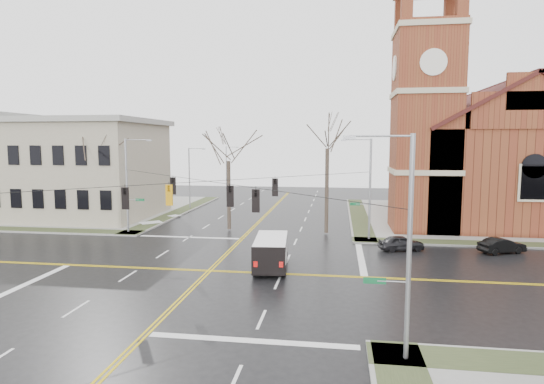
# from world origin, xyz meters

# --- Properties ---
(ground) EXTENTS (120.00, 120.00, 0.00)m
(ground) POSITION_xyz_m (0.00, 0.00, 0.00)
(ground) COLOR black
(ground) RESTS_ON ground
(sidewalks) EXTENTS (80.00, 80.00, 0.17)m
(sidewalks) POSITION_xyz_m (0.00, 0.00, 0.08)
(sidewalks) COLOR gray
(sidewalks) RESTS_ON ground
(road_markings) EXTENTS (100.00, 100.00, 0.01)m
(road_markings) POSITION_xyz_m (0.00, 0.00, 0.01)
(road_markings) COLOR gold
(road_markings) RESTS_ON ground
(church) EXTENTS (24.28, 27.48, 27.50)m
(church) POSITION_xyz_m (24.76, 24.78, 8.43)
(church) COLOR maroon
(church) RESTS_ON ground
(civic_building_a) EXTENTS (18.00, 14.00, 11.00)m
(civic_building_a) POSITION_xyz_m (-22.00, 20.00, 5.50)
(civic_building_a) COLOR #9E957D
(civic_building_a) RESTS_ON ground
(signal_pole_ne) EXTENTS (2.75, 0.22, 9.00)m
(signal_pole_ne) POSITION_xyz_m (11.32, 11.50, 4.95)
(signal_pole_ne) COLOR gray
(signal_pole_ne) RESTS_ON ground
(signal_pole_nw) EXTENTS (2.75, 0.22, 9.00)m
(signal_pole_nw) POSITION_xyz_m (-11.32, 11.50, 4.95)
(signal_pole_nw) COLOR gray
(signal_pole_nw) RESTS_ON ground
(signal_pole_se) EXTENTS (2.75, 0.22, 9.00)m
(signal_pole_se) POSITION_xyz_m (11.32, -11.50, 4.95)
(signal_pole_se) COLOR gray
(signal_pole_se) RESTS_ON ground
(span_wires) EXTENTS (23.02, 23.02, 0.03)m
(span_wires) POSITION_xyz_m (0.00, 0.00, 6.20)
(span_wires) COLOR black
(span_wires) RESTS_ON ground
(traffic_signals) EXTENTS (8.21, 8.26, 1.30)m
(traffic_signals) POSITION_xyz_m (-0.00, -0.67, 5.45)
(traffic_signals) COLOR black
(traffic_signals) RESTS_ON ground
(streetlight_north_a) EXTENTS (2.30, 0.20, 8.00)m
(streetlight_north_a) POSITION_xyz_m (-10.65, 28.00, 4.47)
(streetlight_north_a) COLOR gray
(streetlight_north_a) RESTS_ON ground
(streetlight_north_b) EXTENTS (2.30, 0.20, 8.00)m
(streetlight_north_b) POSITION_xyz_m (-10.65, 48.00, 4.47)
(streetlight_north_b) COLOR gray
(streetlight_north_b) RESTS_ON ground
(cargo_van) EXTENTS (2.69, 5.85, 2.16)m
(cargo_van) POSITION_xyz_m (4.08, 1.50, 1.27)
(cargo_van) COLOR white
(cargo_van) RESTS_ON ground
(parked_car_a) EXTENTS (3.92, 2.35, 1.25)m
(parked_car_a) POSITION_xyz_m (13.86, 8.03, 0.62)
(parked_car_a) COLOR black
(parked_car_a) RESTS_ON ground
(parked_car_b) EXTENTS (3.95, 2.67, 1.23)m
(parked_car_b) POSITION_xyz_m (21.70, 8.27, 0.62)
(parked_car_b) COLOR black
(parked_car_b) RESTS_ON ground
(tree_nw_far) EXTENTS (4.00, 4.00, 10.14)m
(tree_nw_far) POSITION_xyz_m (-15.00, 13.28, 7.35)
(tree_nw_far) COLOR #31281F
(tree_nw_far) RESTS_ON ground
(tree_nw_near) EXTENTS (4.00, 4.00, 10.24)m
(tree_nw_near) POSITION_xyz_m (-2.09, 14.25, 7.43)
(tree_nw_near) COLOR #31281F
(tree_nw_near) RESTS_ON ground
(tree_ne) EXTENTS (4.00, 4.00, 12.14)m
(tree_ne) POSITION_xyz_m (7.61, 13.82, 8.77)
(tree_ne) COLOR #31281F
(tree_ne) RESTS_ON ground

